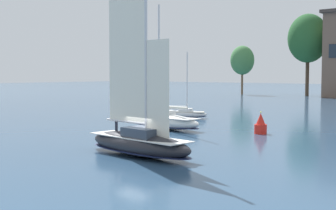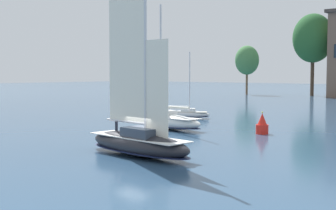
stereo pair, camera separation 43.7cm
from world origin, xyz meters
name	(u,v)px [view 1 (the left image)]	position (x,y,z in m)	size (l,w,h in m)	color
ground_plane	(139,156)	(0.00, 0.00, 0.00)	(400.00, 400.00, 0.00)	#2D4C6B
tree_shore_left	(308,39)	(-23.37, 82.83, 13.31)	(9.24, 9.24, 19.01)	#4C3828
tree_shore_center	(242,60)	(-38.63, 79.24, 8.45)	(5.87, 5.87, 12.08)	brown
sailboat_main	(139,140)	(0.01, 0.00, 1.00)	(9.31, 3.48, 12.50)	#232328
sailboat_moored_mid_channel	(183,114)	(-12.92, 21.67, 0.54)	(5.69, 4.33, 7.85)	silver
sailboat_moored_far_slip	(164,121)	(-8.05, 12.22, 0.81)	(8.80, 3.04, 11.89)	white
channel_buoy	(261,125)	(0.86, 14.88, 0.79)	(1.10, 1.10, 2.00)	red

